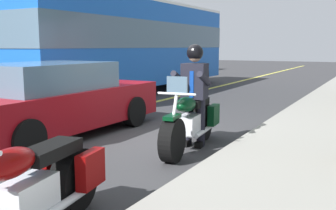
{
  "coord_description": "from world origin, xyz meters",
  "views": [
    {
      "loc": [
        5.96,
        4.07,
        1.7
      ],
      "look_at": [
        0.41,
        1.03,
        0.75
      ],
      "focal_mm": 41.8,
      "sensor_mm": 36.0,
      "label": 1
    }
  ],
  "objects_px": {
    "car_silver": "(52,100)",
    "bus_near": "(131,41)",
    "rider_main": "(194,86)",
    "motorcycle_main": "(191,122)",
    "motorcycle_parked": "(31,192)"
  },
  "relations": [
    {
      "from": "motorcycle_main",
      "to": "motorcycle_parked",
      "type": "height_order",
      "value": "same"
    },
    {
      "from": "motorcycle_main",
      "to": "car_silver",
      "type": "height_order",
      "value": "car_silver"
    },
    {
      "from": "rider_main",
      "to": "car_silver",
      "type": "height_order",
      "value": "rider_main"
    },
    {
      "from": "rider_main",
      "to": "motorcycle_parked",
      "type": "xyz_separation_m",
      "value": [
        3.72,
        0.17,
        -0.58
      ]
    },
    {
      "from": "car_silver",
      "to": "bus_near",
      "type": "bearing_deg",
      "value": -158.39
    },
    {
      "from": "motorcycle_main",
      "to": "rider_main",
      "type": "relative_size",
      "value": 1.27
    },
    {
      "from": "motorcycle_parked",
      "to": "car_silver",
      "type": "relative_size",
      "value": 0.48
    },
    {
      "from": "rider_main",
      "to": "car_silver",
      "type": "relative_size",
      "value": 0.38
    },
    {
      "from": "motorcycle_main",
      "to": "bus_near",
      "type": "xyz_separation_m",
      "value": [
        -6.12,
        -5.3,
        1.42
      ]
    },
    {
      "from": "bus_near",
      "to": "motorcycle_main",
      "type": "bearing_deg",
      "value": 40.89
    },
    {
      "from": "rider_main",
      "to": "motorcycle_parked",
      "type": "bearing_deg",
      "value": 2.64
    },
    {
      "from": "motorcycle_main",
      "to": "car_silver",
      "type": "relative_size",
      "value": 0.48
    },
    {
      "from": "rider_main",
      "to": "bus_near",
      "type": "bearing_deg",
      "value": -138.36
    },
    {
      "from": "bus_near",
      "to": "motorcycle_parked",
      "type": "bearing_deg",
      "value": 29.43
    },
    {
      "from": "motorcycle_main",
      "to": "bus_near",
      "type": "height_order",
      "value": "bus_near"
    }
  ]
}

